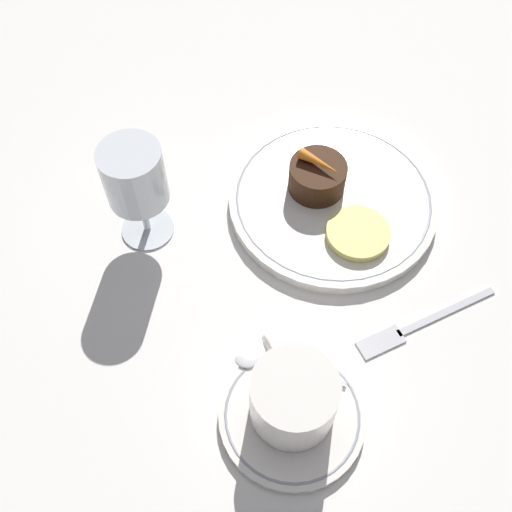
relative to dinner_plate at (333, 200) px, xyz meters
name	(u,v)px	position (x,y,z in m)	size (l,w,h in m)	color
ground_plane	(300,205)	(0.01, 0.04, -0.01)	(3.00, 3.00, 0.00)	white
dinner_plate	(333,200)	(0.00, 0.00, 0.00)	(0.25, 0.25, 0.01)	white
saucer	(292,415)	(-0.22, 0.16, 0.00)	(0.14, 0.14, 0.01)	white
coffee_cup	(293,397)	(-0.21, 0.16, 0.04)	(0.11, 0.08, 0.07)	white
spoon	(277,369)	(-0.17, 0.15, 0.00)	(0.08, 0.10, 0.00)	silver
wine_glass	(135,181)	(0.05, 0.22, 0.08)	(0.07, 0.07, 0.13)	silver
fork	(411,328)	(-0.18, 0.00, -0.01)	(0.02, 0.17, 0.01)	silver
dessert_cake	(317,177)	(0.02, 0.01, 0.02)	(0.07, 0.07, 0.04)	#381E0F
carrot_garnish	(319,163)	(0.02, 0.01, 0.05)	(0.05, 0.04, 0.01)	orange
pineapple_slice	(358,233)	(-0.06, 0.00, 0.01)	(0.07, 0.07, 0.01)	#EFE075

